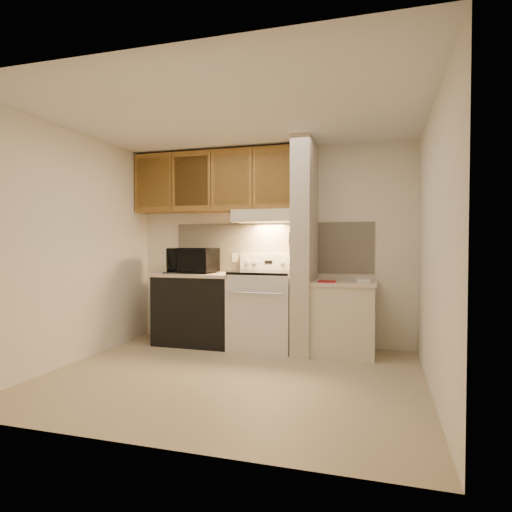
% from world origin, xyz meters
% --- Properties ---
extents(floor, '(3.60, 3.60, 0.00)m').
position_xyz_m(floor, '(0.00, 0.00, 0.00)').
color(floor, '#BEAB8A').
rests_on(floor, ground).
extents(ceiling, '(3.60, 3.60, 0.00)m').
position_xyz_m(ceiling, '(0.00, 0.00, 2.50)').
color(ceiling, white).
rests_on(ceiling, wall_back).
extents(wall_back, '(3.60, 2.50, 0.02)m').
position_xyz_m(wall_back, '(0.00, 1.50, 1.25)').
color(wall_back, white).
rests_on(wall_back, floor).
extents(wall_left, '(0.02, 3.00, 2.50)m').
position_xyz_m(wall_left, '(-1.80, 0.00, 1.25)').
color(wall_left, white).
rests_on(wall_left, floor).
extents(wall_right, '(0.02, 3.00, 2.50)m').
position_xyz_m(wall_right, '(1.80, 0.00, 1.25)').
color(wall_right, white).
rests_on(wall_right, floor).
extents(backsplash, '(2.60, 0.02, 0.63)m').
position_xyz_m(backsplash, '(0.00, 1.49, 1.24)').
color(backsplash, beige).
rests_on(backsplash, wall_back).
extents(range_body, '(0.76, 0.65, 0.92)m').
position_xyz_m(range_body, '(0.00, 1.16, 0.46)').
color(range_body, silver).
rests_on(range_body, floor).
extents(oven_window, '(0.50, 0.01, 0.30)m').
position_xyz_m(oven_window, '(0.00, 0.84, 0.50)').
color(oven_window, black).
rests_on(oven_window, range_body).
extents(oven_handle, '(0.65, 0.02, 0.02)m').
position_xyz_m(oven_handle, '(0.00, 0.80, 0.72)').
color(oven_handle, silver).
rests_on(oven_handle, range_body).
extents(cooktop, '(0.74, 0.64, 0.03)m').
position_xyz_m(cooktop, '(0.00, 1.16, 0.94)').
color(cooktop, black).
rests_on(cooktop, range_body).
extents(range_backguard, '(0.76, 0.08, 0.20)m').
position_xyz_m(range_backguard, '(0.00, 1.44, 1.05)').
color(range_backguard, silver).
rests_on(range_backguard, range_body).
extents(range_display, '(0.10, 0.01, 0.04)m').
position_xyz_m(range_display, '(0.00, 1.40, 1.05)').
color(range_display, black).
rests_on(range_display, range_backguard).
extents(range_knob_left_outer, '(0.05, 0.02, 0.05)m').
position_xyz_m(range_knob_left_outer, '(-0.28, 1.40, 1.05)').
color(range_knob_left_outer, silver).
rests_on(range_knob_left_outer, range_backguard).
extents(range_knob_left_inner, '(0.05, 0.02, 0.05)m').
position_xyz_m(range_knob_left_inner, '(-0.18, 1.40, 1.05)').
color(range_knob_left_inner, silver).
rests_on(range_knob_left_inner, range_backguard).
extents(range_knob_right_inner, '(0.05, 0.02, 0.05)m').
position_xyz_m(range_knob_right_inner, '(0.18, 1.40, 1.05)').
color(range_knob_right_inner, silver).
rests_on(range_knob_right_inner, range_backguard).
extents(range_knob_right_outer, '(0.05, 0.02, 0.05)m').
position_xyz_m(range_knob_right_outer, '(0.28, 1.40, 1.05)').
color(range_knob_right_outer, silver).
rests_on(range_knob_right_outer, range_backguard).
extents(dishwasher_front, '(1.00, 0.63, 0.87)m').
position_xyz_m(dishwasher_front, '(-0.88, 1.17, 0.43)').
color(dishwasher_front, black).
rests_on(dishwasher_front, floor).
extents(left_countertop, '(1.04, 0.67, 0.04)m').
position_xyz_m(left_countertop, '(-0.88, 1.17, 0.89)').
color(left_countertop, beige).
rests_on(left_countertop, dishwasher_front).
extents(spoon_rest, '(0.22, 0.13, 0.01)m').
position_xyz_m(spoon_rest, '(-1.14, 0.97, 0.92)').
color(spoon_rest, black).
rests_on(spoon_rest, left_countertop).
extents(teal_jar, '(0.09, 0.09, 0.10)m').
position_xyz_m(teal_jar, '(-0.83, 1.27, 0.96)').
color(teal_jar, '#276C5F').
rests_on(teal_jar, left_countertop).
extents(outlet, '(0.08, 0.01, 0.12)m').
position_xyz_m(outlet, '(-0.48, 1.48, 1.10)').
color(outlet, beige).
rests_on(outlet, backsplash).
extents(microwave, '(0.60, 0.43, 0.32)m').
position_xyz_m(microwave, '(-0.93, 1.15, 1.07)').
color(microwave, black).
rests_on(microwave, left_countertop).
extents(partition_pillar, '(0.22, 0.70, 2.50)m').
position_xyz_m(partition_pillar, '(0.51, 1.15, 1.25)').
color(partition_pillar, beige).
rests_on(partition_pillar, floor).
extents(pillar_trim, '(0.01, 0.70, 0.04)m').
position_xyz_m(pillar_trim, '(0.39, 1.15, 1.30)').
color(pillar_trim, olive).
rests_on(pillar_trim, partition_pillar).
extents(knife_strip, '(0.02, 0.42, 0.04)m').
position_xyz_m(knife_strip, '(0.39, 1.10, 1.32)').
color(knife_strip, black).
rests_on(knife_strip, partition_pillar).
extents(knife_blade_a, '(0.01, 0.03, 0.16)m').
position_xyz_m(knife_blade_a, '(0.38, 0.93, 1.22)').
color(knife_blade_a, silver).
rests_on(knife_blade_a, knife_strip).
extents(knife_handle_a, '(0.02, 0.02, 0.10)m').
position_xyz_m(knife_handle_a, '(0.38, 0.93, 1.37)').
color(knife_handle_a, black).
rests_on(knife_handle_a, knife_strip).
extents(knife_blade_b, '(0.01, 0.04, 0.18)m').
position_xyz_m(knife_blade_b, '(0.38, 1.02, 1.21)').
color(knife_blade_b, silver).
rests_on(knife_blade_b, knife_strip).
extents(knife_handle_b, '(0.02, 0.02, 0.10)m').
position_xyz_m(knife_handle_b, '(0.38, 1.02, 1.37)').
color(knife_handle_b, black).
rests_on(knife_handle_b, knife_strip).
extents(knife_blade_c, '(0.01, 0.04, 0.20)m').
position_xyz_m(knife_blade_c, '(0.38, 1.11, 1.20)').
color(knife_blade_c, silver).
rests_on(knife_blade_c, knife_strip).
extents(knife_handle_c, '(0.02, 0.02, 0.10)m').
position_xyz_m(knife_handle_c, '(0.38, 1.10, 1.37)').
color(knife_handle_c, black).
rests_on(knife_handle_c, knife_strip).
extents(knife_blade_d, '(0.01, 0.04, 0.16)m').
position_xyz_m(knife_blade_d, '(0.38, 1.19, 1.22)').
color(knife_blade_d, silver).
rests_on(knife_blade_d, knife_strip).
extents(knife_handle_d, '(0.02, 0.02, 0.10)m').
position_xyz_m(knife_handle_d, '(0.38, 1.19, 1.37)').
color(knife_handle_d, black).
rests_on(knife_handle_d, knife_strip).
extents(knife_blade_e, '(0.01, 0.04, 0.18)m').
position_xyz_m(knife_blade_e, '(0.38, 1.27, 1.21)').
color(knife_blade_e, silver).
rests_on(knife_blade_e, knife_strip).
extents(knife_handle_e, '(0.02, 0.02, 0.10)m').
position_xyz_m(knife_handle_e, '(0.38, 1.26, 1.37)').
color(knife_handle_e, black).
rests_on(knife_handle_e, knife_strip).
extents(oven_mitt, '(0.03, 0.09, 0.22)m').
position_xyz_m(oven_mitt, '(0.38, 1.32, 1.16)').
color(oven_mitt, gray).
rests_on(oven_mitt, partition_pillar).
extents(right_cab_base, '(0.70, 0.60, 0.81)m').
position_xyz_m(right_cab_base, '(0.97, 1.15, 0.40)').
color(right_cab_base, beige).
rests_on(right_cab_base, floor).
extents(right_countertop, '(0.74, 0.64, 0.04)m').
position_xyz_m(right_countertop, '(0.97, 1.15, 0.83)').
color(right_countertop, beige).
rests_on(right_countertop, right_cab_base).
extents(red_folder, '(0.21, 0.28, 0.01)m').
position_xyz_m(red_folder, '(0.79, 1.00, 0.85)').
color(red_folder, '#B11E21').
rests_on(red_folder, right_countertop).
extents(white_box, '(0.15, 0.11, 0.04)m').
position_xyz_m(white_box, '(1.19, 1.05, 0.87)').
color(white_box, white).
rests_on(white_box, right_countertop).
extents(range_hood, '(0.78, 0.44, 0.15)m').
position_xyz_m(range_hood, '(0.00, 1.28, 1.62)').
color(range_hood, beige).
rests_on(range_hood, upper_cabinets).
extents(hood_lip, '(0.78, 0.04, 0.06)m').
position_xyz_m(hood_lip, '(0.00, 1.07, 1.58)').
color(hood_lip, beige).
rests_on(hood_lip, range_hood).
extents(upper_cabinets, '(2.18, 0.33, 0.77)m').
position_xyz_m(upper_cabinets, '(-0.69, 1.32, 2.08)').
color(upper_cabinets, olive).
rests_on(upper_cabinets, wall_back).
extents(cab_door_a, '(0.46, 0.01, 0.63)m').
position_xyz_m(cab_door_a, '(-1.51, 1.17, 2.08)').
color(cab_door_a, olive).
rests_on(cab_door_a, upper_cabinets).
extents(cab_gap_a, '(0.01, 0.01, 0.73)m').
position_xyz_m(cab_gap_a, '(-1.23, 1.16, 2.08)').
color(cab_gap_a, black).
rests_on(cab_gap_a, upper_cabinets).
extents(cab_door_b, '(0.46, 0.01, 0.63)m').
position_xyz_m(cab_door_b, '(-0.96, 1.17, 2.08)').
color(cab_door_b, olive).
rests_on(cab_door_b, upper_cabinets).
extents(cab_gap_b, '(0.01, 0.01, 0.73)m').
position_xyz_m(cab_gap_b, '(-0.69, 1.16, 2.08)').
color(cab_gap_b, black).
rests_on(cab_gap_b, upper_cabinets).
extents(cab_door_c, '(0.46, 0.01, 0.63)m').
position_xyz_m(cab_door_c, '(-0.42, 1.17, 2.08)').
color(cab_door_c, olive).
rests_on(cab_door_c, upper_cabinets).
extents(cab_gap_c, '(0.01, 0.01, 0.73)m').
position_xyz_m(cab_gap_c, '(-0.14, 1.16, 2.08)').
color(cab_gap_c, black).
rests_on(cab_gap_c, upper_cabinets).
extents(cab_door_d, '(0.46, 0.01, 0.63)m').
position_xyz_m(cab_door_d, '(0.13, 1.17, 2.08)').
color(cab_door_d, olive).
rests_on(cab_door_d, upper_cabinets).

